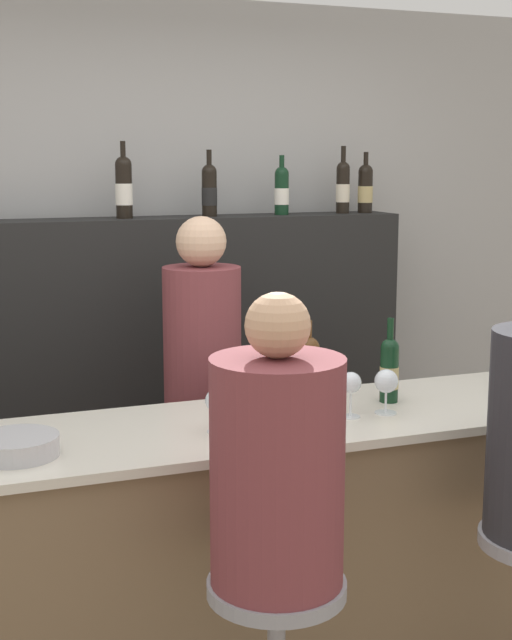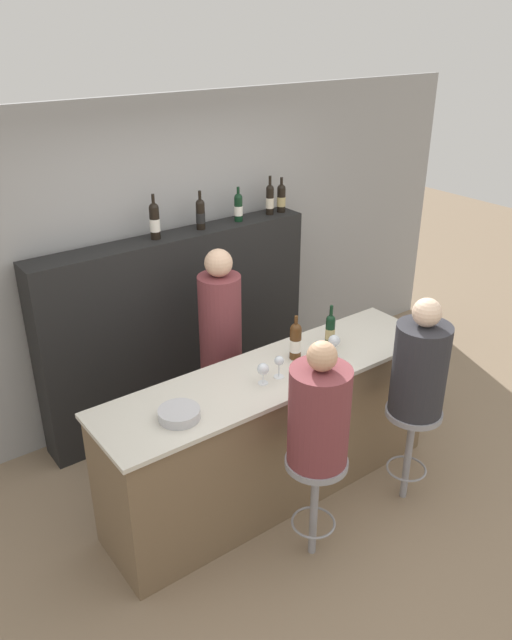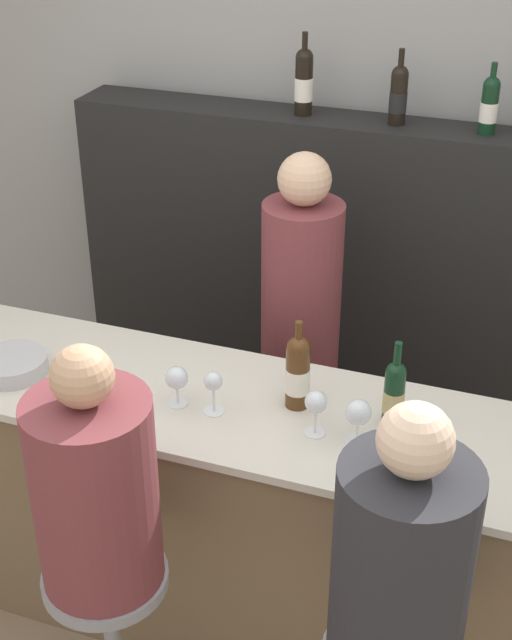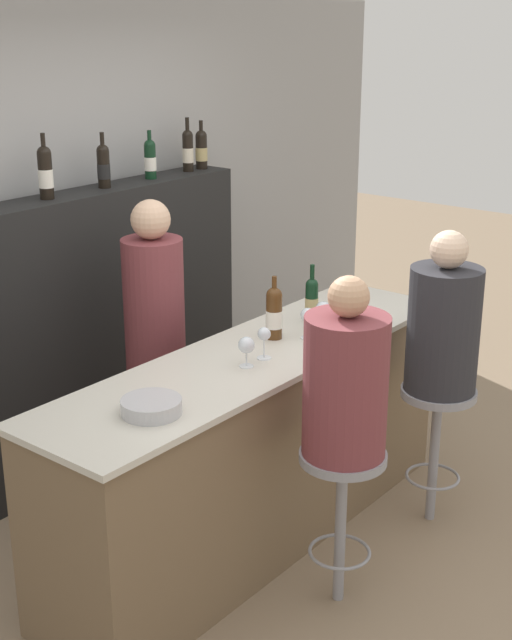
{
  "view_description": "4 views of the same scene",
  "coord_description": "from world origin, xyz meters",
  "px_view_note": "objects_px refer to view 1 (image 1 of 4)",
  "views": [
    {
      "loc": [
        -1.0,
        -2.39,
        1.86
      ],
      "look_at": [
        -0.02,
        0.24,
        1.35
      ],
      "focal_mm": 50.0,
      "sensor_mm": 36.0,
      "label": 1
    },
    {
      "loc": [
        -2.21,
        -2.47,
        3.1
      ],
      "look_at": [
        -0.1,
        0.38,
        1.37
      ],
      "focal_mm": 35.0,
      "sensor_mm": 36.0,
      "label": 2
    },
    {
      "loc": [
        0.91,
        -1.97,
        2.71
      ],
      "look_at": [
        0.07,
        0.37,
        1.29
      ],
      "focal_mm": 50.0,
      "sensor_mm": 36.0,
      "label": 3
    },
    {
      "loc": [
        -3.06,
        -2.15,
        2.52
      ],
      "look_at": [
        -0.09,
        0.23,
        1.2
      ],
      "focal_mm": 50.0,
      "sensor_mm": 36.0,
      "label": 4
    }
  ],
  "objects_px": {
    "wine_bottle_backbar_0": "(124,187)",
    "wine_bottle_backbar_1": "(209,190)",
    "wine_bottle_counter_1": "(389,369)",
    "bartender": "(203,428)",
    "wine_glass_2": "(351,384)",
    "bar_stool_left": "(276,635)",
    "wine_bottle_counter_0": "(308,373)",
    "wine_bottle_backbar_3": "(343,186)",
    "wine_bottle_backbar_2": "(282,190)",
    "wine_glass_3": "(386,383)",
    "wine_glass_1": "(255,395)",
    "wine_bottle_backbar_4": "(365,188)",
    "wine_glass_0": "(217,402)",
    "metal_bowl": "(17,446)",
    "guest_seated_left": "(277,463)"
  },
  "relations": [
    {
      "from": "wine_bottle_counter_0",
      "to": "wine_bottle_counter_1",
      "type": "bearing_deg",
      "value": 0.0
    },
    {
      "from": "guest_seated_left",
      "to": "wine_glass_3",
      "type": "bearing_deg",
      "value": 41.13
    },
    {
      "from": "wine_glass_2",
      "to": "wine_bottle_backbar_0",
      "type": "bearing_deg",
      "value": 109.21
    },
    {
      "from": "wine_glass_0",
      "to": "wine_bottle_backbar_2",
      "type": "bearing_deg",
      "value": 60.36
    },
    {
      "from": "guest_seated_left",
      "to": "metal_bowl",
      "type": "bearing_deg",
      "value": 139.68
    },
    {
      "from": "wine_glass_0",
      "to": "bartender",
      "type": "distance_m",
      "value": 0.86
    },
    {
      "from": "wine_glass_2",
      "to": "metal_bowl",
      "type": "distance_m",
      "value": 1.1
    },
    {
      "from": "wine_bottle_backbar_2",
      "to": "wine_glass_2",
      "type": "relative_size",
      "value": 1.79
    },
    {
      "from": "wine_bottle_backbar_3",
      "to": "wine_glass_1",
      "type": "distance_m",
      "value": 1.76
    },
    {
      "from": "wine_bottle_counter_0",
      "to": "wine_bottle_counter_1",
      "type": "height_order",
      "value": "wine_bottle_counter_0"
    },
    {
      "from": "guest_seated_left",
      "to": "bartender",
      "type": "height_order",
      "value": "bartender"
    },
    {
      "from": "wine_bottle_backbar_2",
      "to": "wine_glass_3",
      "type": "height_order",
      "value": "wine_bottle_backbar_2"
    },
    {
      "from": "wine_bottle_backbar_1",
      "to": "wine_bottle_backbar_4",
      "type": "distance_m",
      "value": 0.81
    },
    {
      "from": "wine_bottle_backbar_4",
      "to": "bar_stool_left",
      "type": "xyz_separation_m",
      "value": [
        -1.22,
        -1.89,
        -1.14
      ]
    },
    {
      "from": "wine_glass_2",
      "to": "bar_stool_left",
      "type": "height_order",
      "value": "wine_glass_2"
    },
    {
      "from": "wine_bottle_backbar_1",
      "to": "wine_glass_0",
      "type": "height_order",
      "value": "wine_bottle_backbar_1"
    },
    {
      "from": "wine_bottle_backbar_1",
      "to": "wine_bottle_backbar_3",
      "type": "distance_m",
      "value": 0.68
    },
    {
      "from": "wine_bottle_counter_1",
      "to": "wine_glass_1",
      "type": "distance_m",
      "value": 0.58
    },
    {
      "from": "wine_glass_2",
      "to": "guest_seated_left",
      "type": "distance_m",
      "value": 0.73
    },
    {
      "from": "bartender",
      "to": "wine_glass_1",
      "type": "bearing_deg",
      "value": -94.39
    },
    {
      "from": "wine_bottle_counter_1",
      "to": "wine_glass_1",
      "type": "xyz_separation_m",
      "value": [
        -0.56,
        -0.13,
        -0.01
      ]
    },
    {
      "from": "wine_bottle_counter_0",
      "to": "wine_bottle_counter_1",
      "type": "xyz_separation_m",
      "value": [
        0.32,
        0.0,
        -0.01
      ]
    },
    {
      "from": "wine_glass_2",
      "to": "bar_stool_left",
      "type": "xyz_separation_m",
      "value": [
        -0.48,
        -0.54,
        -0.53
      ]
    },
    {
      "from": "wine_bottle_backbar_0",
      "to": "bar_stool_left",
      "type": "height_order",
      "value": "wine_bottle_backbar_0"
    },
    {
      "from": "wine_bottle_backbar_0",
      "to": "wine_glass_0",
      "type": "bearing_deg",
      "value": -90.24
    },
    {
      "from": "bar_stool_left",
      "to": "wine_bottle_backbar_3",
      "type": "bearing_deg",
      "value": 59.8
    },
    {
      "from": "wine_bottle_counter_1",
      "to": "bartender",
      "type": "xyz_separation_m",
      "value": [
        -0.5,
        0.64,
        -0.35
      ]
    },
    {
      "from": "wine_bottle_backbar_1",
      "to": "guest_seated_left",
      "type": "relative_size",
      "value": 0.39
    },
    {
      "from": "metal_bowl",
      "to": "guest_seated_left",
      "type": "relative_size",
      "value": 0.31
    },
    {
      "from": "wine_bottle_backbar_0",
      "to": "wine_bottle_backbar_1",
      "type": "bearing_deg",
      "value": 0.0
    },
    {
      "from": "wine_bottle_counter_0",
      "to": "bartender",
      "type": "bearing_deg",
      "value": 106.06
    },
    {
      "from": "wine_glass_3",
      "to": "wine_glass_1",
      "type": "bearing_deg",
      "value": 180.0
    },
    {
      "from": "wine_bottle_backbar_2",
      "to": "metal_bowl",
      "type": "relative_size",
      "value": 1.13
    },
    {
      "from": "wine_bottle_backbar_3",
      "to": "wine_bottle_backbar_4",
      "type": "bearing_deg",
      "value": 0.0
    },
    {
      "from": "wine_bottle_backbar_2",
      "to": "wine_bottle_backbar_0",
      "type": "bearing_deg",
      "value": 180.0
    },
    {
      "from": "wine_bottle_backbar_0",
      "to": "wine_bottle_backbar_1",
      "type": "xyz_separation_m",
      "value": [
        0.4,
        0.0,
        -0.02
      ]
    },
    {
      "from": "metal_bowl",
      "to": "wine_bottle_counter_1",
      "type": "bearing_deg",
      "value": 6.4
    },
    {
      "from": "wine_bottle_counter_1",
      "to": "bartender",
      "type": "relative_size",
      "value": 0.19
    },
    {
      "from": "metal_bowl",
      "to": "bartender",
      "type": "relative_size",
      "value": 0.15
    },
    {
      "from": "wine_bottle_backbar_2",
      "to": "wine_bottle_counter_0",
      "type": "bearing_deg",
      "value": -107.85
    },
    {
      "from": "wine_glass_1",
      "to": "wine_bottle_backbar_1",
      "type": "bearing_deg",
      "value": 78.42
    },
    {
      "from": "wine_bottle_counter_1",
      "to": "wine_glass_2",
      "type": "distance_m",
      "value": 0.25
    },
    {
      "from": "wine_bottle_backbar_4",
      "to": "wine_glass_2",
      "type": "bearing_deg",
      "value": -118.69
    },
    {
      "from": "wine_bottle_backbar_1",
      "to": "wine_glass_1",
      "type": "bearing_deg",
      "value": -101.58
    },
    {
      "from": "wine_glass_0",
      "to": "guest_seated_left",
      "type": "relative_size",
      "value": 0.18
    },
    {
      "from": "wine_bottle_backbar_3",
      "to": "wine_glass_3",
      "type": "bearing_deg",
      "value": -109.59
    },
    {
      "from": "wine_glass_0",
      "to": "guest_seated_left",
      "type": "height_order",
      "value": "guest_seated_left"
    },
    {
      "from": "wine_bottle_backbar_1",
      "to": "bartender",
      "type": "distance_m",
      "value": 1.14
    },
    {
      "from": "wine_bottle_counter_1",
      "to": "guest_seated_left",
      "type": "bearing_deg",
      "value": -136.33
    },
    {
      "from": "wine_glass_1",
      "to": "bar_stool_left",
      "type": "relative_size",
      "value": 0.21
    }
  ]
}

